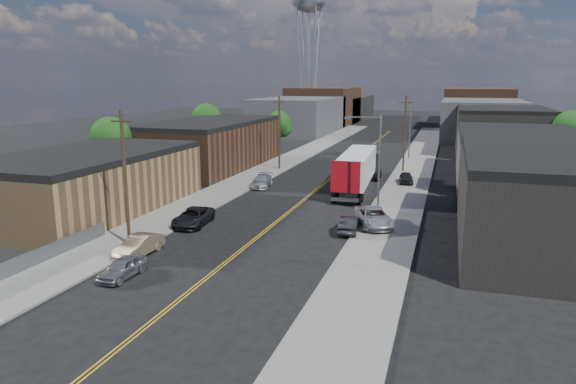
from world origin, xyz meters
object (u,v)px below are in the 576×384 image
Objects in this scene: car_left_d at (262,181)px; car_ahead_truck at (366,170)px; semi_truck at (360,167)px; car_right_oncoming at (349,224)px; car_right_lot_c at (406,178)px; car_left_a at (123,268)px; car_left_c at (193,217)px; car_right_lot_a at (373,217)px; water_tower at (309,4)px; car_left_b at (139,246)px.

car_left_d is 15.04m from car_ahead_truck.
semi_truck is at bearing 4.72° from car_left_d.
car_right_oncoming is 1.11× the size of car_right_lot_c.
car_left_c reaches higher than car_left_a.
car_ahead_truck is (8.92, 39.48, 0.10)m from car_left_a.
car_ahead_truck reaches higher than car_left_d.
car_right_lot_a is 19.40m from car_right_lot_c.
car_right_lot_a is at bearing -76.26° from car_ahead_truck.
water_tower reaches higher than car_right_lot_a.
car_right_lot_a is (14.66, 3.85, 0.19)m from car_left_c.
car_left_d is (-10.90, -2.35, -1.83)m from semi_truck.
car_left_d is 19.66m from car_right_oncoming.
semi_truck is 15.63m from car_right_lot_a.
car_left_c is at bearing -97.45° from car_left_d.
semi_truck is 3.09× the size of car_right_lot_a.
car_left_b is 0.82× the size of car_ahead_truck.
car_ahead_truck reaches higher than car_left_c.
car_right_lot_a is at bearing 42.34° from car_left_b.
car_left_a is 1.00× the size of car_right_lot_c.
car_left_c reaches higher than car_left_b.
car_left_d is at bearing -170.89° from semi_truck.
car_left_b is at bearing -162.41° from car_right_lot_a.
car_left_d is at bearing -129.95° from car_ahead_truck.
water_tower reaches higher than car_right_lot_c.
car_right_lot_c is at bearing 66.58° from car_left_b.
car_left_c is at bearing 2.05° from car_right_oncoming.
car_right_lot_a is 24.08m from car_ahead_truck.
car_left_d reaches higher than car_right_oncoming.
car_right_lot_c is at bearing 38.62° from semi_truck.
car_right_oncoming is at bearing 40.54° from car_left_b.
car_right_oncoming is at bearing -56.05° from car_left_d.
car_left_a is at bearing -110.16° from semi_truck.
car_right_lot_a is (1.66, 2.01, 0.23)m from car_right_oncoming.
water_tower is 8.90× the size of car_right_oncoming.
car_left_a is at bearing -94.65° from car_left_d.
car_left_b is 24.64m from car_left_d.
water_tower is 9.85× the size of car_left_a.
water_tower is at bearing 94.02° from car_left_d.
water_tower reaches higher than car_right_oncoming.
semi_truck is 8.80m from car_ahead_truck.
car_left_c is (-1.40, 11.94, 0.08)m from car_left_a.
car_left_d is (15.60, -76.87, -29.96)m from water_tower.
car_left_c is (-10.90, -18.94, -1.80)m from semi_truck.
car_ahead_truck is at bearing -90.07° from car_right_oncoming.
water_tower is 99.14m from car_right_lot_a.
water_tower is 7.10× the size of car_left_c.
car_right_lot_a is 1.04× the size of car_ahead_truck.
car_right_lot_c is (1.05, 19.37, -0.12)m from car_right_lot_a.
car_left_b is at bearing -97.45° from car_left_d.
water_tower is at bearing 100.61° from car_left_a.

